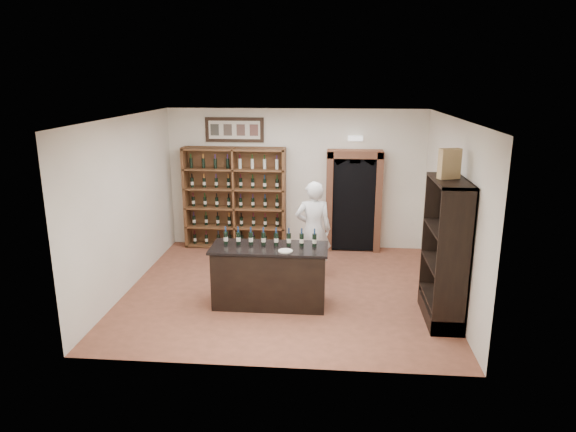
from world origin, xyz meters
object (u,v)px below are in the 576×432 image
object	(u,v)px
shopkeeper	(313,230)
wine_shelf	(235,198)
side_cabinet	(445,273)
counter_bottle_0	(226,238)
wine_crate	(449,164)
tasting_counter	(270,276)

from	to	relation	value
shopkeeper	wine_shelf	bearing A→B (deg)	-48.01
wine_shelf	shopkeeper	world-z (taller)	wine_shelf
side_cabinet	shopkeeper	world-z (taller)	side_cabinet
counter_bottle_0	side_cabinet	xyz separation A→B (m)	(3.44, -0.37, -0.35)
wine_crate	tasting_counter	bearing A→B (deg)	155.57
tasting_counter	wine_crate	distance (m)	3.30
wine_shelf	tasting_counter	world-z (taller)	wine_shelf
counter_bottle_0	side_cabinet	size ratio (longest dim) A/B	0.14
shopkeeper	wine_crate	bearing A→B (deg)	137.68
tasting_counter	counter_bottle_0	size ratio (longest dim) A/B	6.27
tasting_counter	shopkeeper	distance (m)	1.51
side_cabinet	shopkeeper	xyz separation A→B (m)	(-2.07, 1.59, 0.16)
wine_shelf	counter_bottle_0	world-z (taller)	wine_shelf
wine_crate	wine_shelf	bearing A→B (deg)	120.55
wine_shelf	shopkeeper	bearing A→B (deg)	-43.01
wine_shelf	shopkeeper	distance (m)	2.41
side_cabinet	wine_crate	xyz separation A→B (m)	(-0.06, 0.06, 1.67)
counter_bottle_0	wine_crate	distance (m)	3.64
counter_bottle_0	side_cabinet	distance (m)	3.48
counter_bottle_0	shopkeeper	xyz separation A→B (m)	(1.38, 1.22, -0.20)
counter_bottle_0	wine_crate	world-z (taller)	wine_crate
tasting_counter	side_cabinet	distance (m)	2.75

